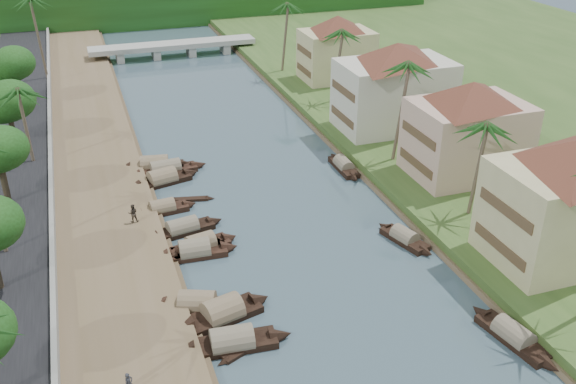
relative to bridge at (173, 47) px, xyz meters
name	(u,v)px	position (x,y,z in m)	size (l,w,h in m)	color
ground	(334,297)	(0.00, -72.00, -1.72)	(220.00, 220.00, 0.00)	#3D525B
left_bank	(100,206)	(-16.00, -52.00, -1.32)	(10.00, 180.00, 0.80)	brown
right_bank	(424,157)	(19.00, -52.00, -1.12)	(16.00, 180.00, 1.20)	#324F1F
road	(4,218)	(-24.50, -52.00, -1.02)	(8.00, 180.00, 1.40)	black
retaining_wall	(52,204)	(-20.20, -52.00, -0.37)	(0.40, 180.00, 1.10)	gray
treeline	(149,2)	(0.00, 28.00, 2.28)	(120.00, 14.00, 8.00)	#193B10
bridge	(173,47)	(0.00, 0.00, 0.00)	(28.00, 4.00, 2.40)	#9F9F95
building_near	(571,198)	(18.99, -74.00, 4.66)	(14.85, 14.85, 10.20)	#CEC38A
building_mid	(468,128)	(19.99, -58.00, 4.41)	(14.11, 14.11, 9.70)	tan
building_far	(395,85)	(18.99, -44.00, 4.66)	(15.59, 15.59, 10.20)	beige
building_distant	(337,47)	(19.99, -24.00, 4.16)	(12.62, 12.62, 9.20)	#CEC38A
sampan_3	(232,342)	(-8.80, -75.06, -1.30)	(8.78, 2.45, 2.32)	black
sampan_4	(197,305)	(-10.21, -70.15, -1.31)	(7.98, 4.55, 2.25)	black
sampan_5	(223,314)	(-8.68, -71.77, -1.30)	(8.37, 4.02, 2.55)	black
sampan_6	(195,252)	(-8.96, -62.84, -1.30)	(7.69, 2.24, 2.27)	black
sampan_7	(195,248)	(-8.83, -62.21, -1.32)	(6.38, 3.76, 1.77)	black
sampan_8	(201,246)	(-8.25, -62.07, -1.31)	(7.20, 3.11, 2.18)	black
sampan_9	(183,229)	(-9.24, -58.78, -1.31)	(8.12, 3.01, 2.04)	black
sampan_10	(163,209)	(-10.36, -54.48, -1.32)	(6.88, 2.09, 1.91)	black
sampan_11	(163,180)	(-9.39, -48.17, -1.30)	(8.43, 3.81, 2.35)	black
sampan_12	(166,170)	(-8.69, -45.87, -1.31)	(9.30, 2.31, 2.19)	black
sampan_13	(155,166)	(-9.67, -44.50, -1.30)	(8.86, 3.22, 2.36)	black
sampan_14	(513,336)	(9.89, -80.69, -1.31)	(2.95, 8.26, 2.00)	black
sampan_15	(405,238)	(8.92, -66.59, -1.32)	(3.28, 6.84, 1.86)	black
sampan_16	(344,166)	(9.73, -51.09, -1.32)	(1.59, 7.38, 1.85)	black
canoe_1	(244,350)	(-8.12, -75.70, -1.62)	(4.50, 2.56, 0.74)	black
canoe_2	(191,200)	(-7.39, -52.84, -1.62)	(4.85, 1.68, 0.70)	black
palm_1	(482,127)	(16.00, -65.65, 7.83)	(3.20, 3.20, 10.09)	brown
palm_2	(402,67)	(15.00, -52.67, 9.65)	(3.20, 3.20, 11.97)	brown
palm_3	(337,33)	(16.00, -33.14, 8.53)	(3.20, 3.20, 10.80)	brown
palm_6	(19,91)	(-22.00, -41.12, 7.40)	(3.20, 3.20, 9.44)	brown
palm_7	(283,6)	(14.00, -17.48, 9.17)	(3.20, 3.20, 11.47)	brown
palm_8	(33,0)	(-20.50, -10.55, 10.80)	(3.20, 3.20, 12.97)	brown
tree_4	(7,102)	(-24.00, -35.00, 4.43)	(5.47, 5.47, 7.06)	#463928
tree_5	(11,65)	(-24.00, -21.33, 4.89)	(5.24, 5.24, 7.45)	#463928
tree_6	(426,82)	(24.00, -42.54, 4.09)	(4.04, 4.04, 6.37)	#463928
person_near	(129,383)	(-15.96, -78.00, -0.16)	(0.56, 0.36, 1.52)	#292B31
person_far	(133,213)	(-13.27, -56.75, -0.04)	(0.86, 0.67, 1.76)	#322A23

